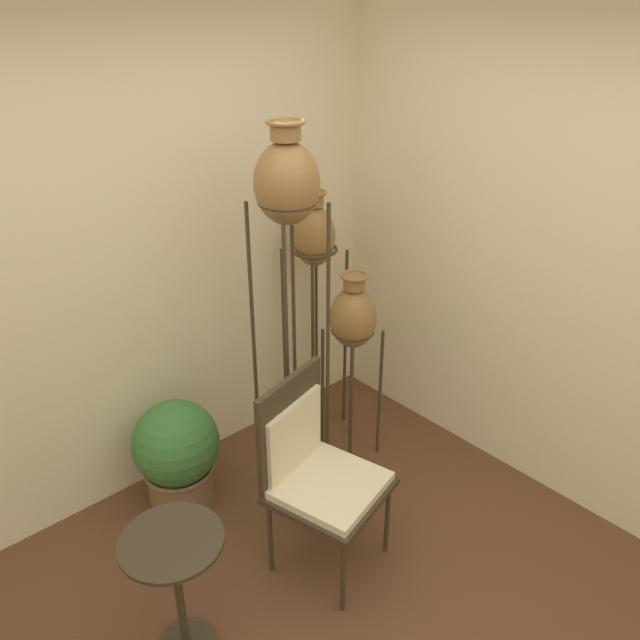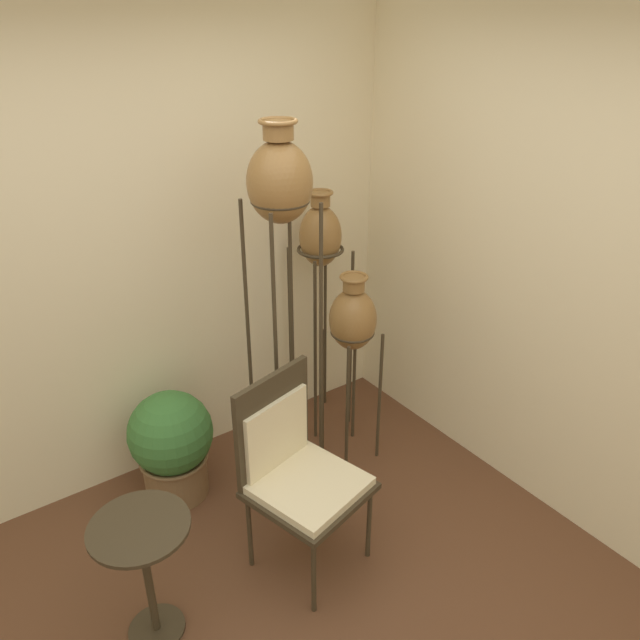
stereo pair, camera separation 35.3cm
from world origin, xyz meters
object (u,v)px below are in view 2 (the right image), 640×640
Objects in this scene: side_table at (144,557)px; potted_plant at (172,443)px; vase_stand_short at (353,322)px; vase_stand_tall at (280,193)px; chair at (295,465)px; vase_stand_medium at (320,243)px.

potted_plant is (0.45, 0.77, -0.11)m from side_table.
side_table is at bearing -162.27° from vase_stand_short.
vase_stand_short is at bearing 17.73° from side_table.
vase_stand_tall is 1.70m from side_table.
vase_stand_medium is at bearing 34.10° from chair.
potted_plant is at bearing 163.44° from vase_stand_short.
chair is 1.59× the size of side_table.
vase_stand_short is (0.45, -0.01, -0.81)m from vase_stand_tall.
potted_plant is (-0.57, 0.29, -1.38)m from vase_stand_tall.
vase_stand_short reaches higher than chair.
vase_stand_tall is at bearing 25.21° from side_table.
chair is (-0.26, -0.47, -1.17)m from vase_stand_tall.
side_table is (-1.02, -0.48, -1.28)m from vase_stand_tall.
potted_plant is (-1.02, 0.30, -0.58)m from vase_stand_short.
vase_stand_short is 1.61m from side_table.
vase_stand_medium is 1.56× the size of chair.
chair is 0.86m from potted_plant.
vase_stand_medium is at bearing 81.01° from vase_stand_short.
vase_stand_short is 1.20× the size of chair.
vase_stand_tall is at bearing -142.82° from vase_stand_medium.
potted_plant is (-1.08, -0.10, -0.91)m from vase_stand_medium.
side_table is (-1.53, -0.87, -0.80)m from vase_stand_medium.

